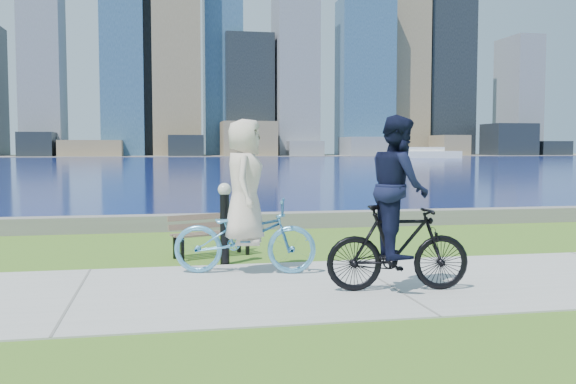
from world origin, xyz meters
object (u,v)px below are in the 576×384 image
object	(u,v)px
park_bench	(210,231)
bollard_lamp	(225,218)
cyclist_woman	(245,216)
cyclist_man	(398,218)

from	to	relation	value
park_bench	bollard_lamp	bearing A→B (deg)	-99.54
cyclist_woman	park_bench	bearing A→B (deg)	25.89
bollard_lamp	cyclist_man	world-z (taller)	cyclist_man
park_bench	cyclist_woman	size ratio (longest dim) A/B	0.65
cyclist_woman	cyclist_man	size ratio (longest dim) A/B	1.00
bollard_lamp	cyclist_woman	world-z (taller)	cyclist_woman
bollard_lamp	cyclist_woman	bearing A→B (deg)	-75.44
cyclist_woman	cyclist_man	xyz separation A→B (m)	(1.76, -1.51, 0.11)
bollard_lamp	cyclist_man	bearing A→B (deg)	-49.78
cyclist_man	park_bench	bearing A→B (deg)	40.95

